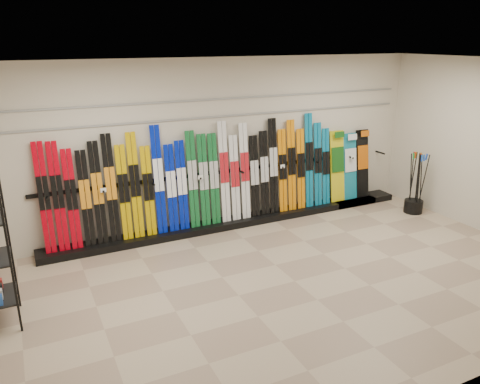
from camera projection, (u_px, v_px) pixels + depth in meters
name	position (u px, v px, depth m)	size (l,w,h in m)	color
floor	(295.00, 281.00, 6.67)	(8.00, 8.00, 0.00)	gray
back_wall	(223.00, 144.00, 8.33)	(8.00, 8.00, 0.00)	beige
ceiling	(304.00, 64.00, 5.73)	(8.00, 8.00, 0.00)	silver
ski_rack_base	(240.00, 221.00, 8.69)	(8.00, 0.40, 0.12)	black
skis	(203.00, 180.00, 8.17)	(5.36, 0.22, 1.83)	#B50010
snowboards	(349.00, 166.00, 9.56)	(0.95, 0.22, 1.43)	gold
pole_bin	(413.00, 206.00, 9.26)	(0.36, 0.36, 0.25)	black
ski_poles	(417.00, 183.00, 9.10)	(0.26, 0.34, 1.18)	black
slatwall_rail_0	(223.00, 116.00, 8.16)	(7.60, 0.02, 0.03)	gray
slatwall_rail_1	(223.00, 99.00, 8.06)	(7.60, 0.02, 0.03)	gray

